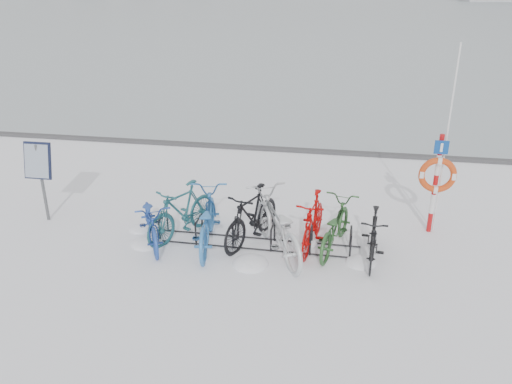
# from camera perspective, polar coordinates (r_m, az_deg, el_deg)

# --- Properties ---
(ground) EXTENTS (900.00, 900.00, 0.00)m
(ground) POSITION_cam_1_polar(r_m,az_deg,el_deg) (9.57, -0.23, -5.98)
(ground) COLOR white
(ground) RESTS_ON ground
(ice_sheet) EXTENTS (400.00, 298.00, 0.02)m
(ice_sheet) POSITION_cam_1_polar(r_m,az_deg,el_deg) (163.34, 10.60, 20.44)
(ice_sheet) COLOR #9FAAB3
(ice_sheet) RESTS_ON ground
(quay_edge) EXTENTS (400.00, 0.25, 0.10)m
(quay_edge) POSITION_cam_1_polar(r_m,az_deg,el_deg) (14.95, 3.99, 4.83)
(quay_edge) COLOR #3F3F42
(quay_edge) RESTS_ON ground
(bike_rack) EXTENTS (4.00, 0.48, 0.46)m
(bike_rack) POSITION_cam_1_polar(r_m,az_deg,el_deg) (9.48, -0.23, -5.02)
(bike_rack) COLOR black
(bike_rack) RESTS_ON ground
(info_board) EXTENTS (0.57, 0.23, 1.70)m
(info_board) POSITION_cam_1_polar(r_m,az_deg,el_deg) (10.96, -23.61, 2.82)
(info_board) COLOR #595B5E
(info_board) RESTS_ON ground
(lifebuoy_station) EXTENTS (0.70, 0.22, 3.66)m
(lifebuoy_station) POSITION_cam_1_polar(r_m,az_deg,el_deg) (10.12, 20.03, 1.85)
(lifebuoy_station) COLOR #AC0D10
(lifebuoy_station) RESTS_ON ground
(bike_0) EXTENTS (1.40, 1.89, 0.94)m
(bike_0) POSITION_cam_1_polar(r_m,az_deg,el_deg) (9.65, -11.87, -3.10)
(bike_0) COLOR #21439B
(bike_0) RESTS_ON ground
(bike_1) EXTENTS (1.28, 1.87, 1.10)m
(bike_1) POSITION_cam_1_polar(r_m,az_deg,el_deg) (9.77, -8.46, -2.01)
(bike_1) COLOR #1D535C
(bike_1) RESTS_ON ground
(bike_2) EXTENTS (1.05, 2.15, 1.08)m
(bike_2) POSITION_cam_1_polar(r_m,az_deg,el_deg) (9.38, -5.71, -3.02)
(bike_2) COLOR #3073BA
(bike_2) RESTS_ON ground
(bike_3) EXTENTS (1.16, 1.91, 1.11)m
(bike_3) POSITION_cam_1_polar(r_m,az_deg,el_deg) (9.45, -0.51, -2.60)
(bike_3) COLOR black
(bike_3) RESTS_ON ground
(bike_4) EXTENTS (1.77, 2.34, 1.18)m
(bike_4) POSITION_cam_1_polar(r_m,az_deg,el_deg) (9.03, 2.38, -3.63)
(bike_4) COLOR silver
(bike_4) RESTS_ON ground
(bike_5) EXTENTS (0.72, 1.79, 1.05)m
(bike_5) POSITION_cam_1_polar(r_m,az_deg,el_deg) (9.36, 6.55, -3.20)
(bike_5) COLOR #B00605
(bike_5) RESTS_ON ground
(bike_6) EXTENTS (1.02, 1.91, 0.95)m
(bike_6) POSITION_cam_1_polar(r_m,az_deg,el_deg) (9.36, 8.98, -3.69)
(bike_6) COLOR #285527
(bike_6) RESTS_ON ground
(bike_7) EXTENTS (0.56, 1.61, 0.95)m
(bike_7) POSITION_cam_1_polar(r_m,az_deg,el_deg) (9.10, 13.27, -4.83)
(bike_7) COLOR black
(bike_7) RESTS_ON ground
(snow_drifts) EXTENTS (4.86, 1.62, 0.23)m
(snow_drifts) POSITION_cam_1_polar(r_m,az_deg,el_deg) (9.35, -2.03, -6.73)
(snow_drifts) COLOR white
(snow_drifts) RESTS_ON ground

